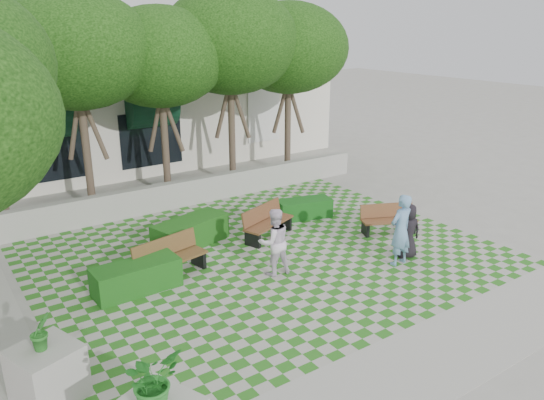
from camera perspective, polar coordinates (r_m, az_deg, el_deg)
ground at (r=13.99m, az=1.82°, el=-7.45°), size 90.00×90.00×0.00m
lawn at (r=14.72m, az=-0.50°, el=-6.02°), size 12.00×12.00×0.00m
sidewalk_south at (r=11.08m, az=16.95°, el=-15.96°), size 16.00×2.00×0.01m
retaining_wall at (r=18.81m, az=-9.42°, el=0.76°), size 15.00×0.36×0.90m
bench_east at (r=16.54m, az=12.39°, el=-2.06°), size 1.76×1.18×0.88m
bench_mid at (r=15.80m, az=-0.56°, el=-2.42°), size 1.94×1.23×0.97m
bench_west at (r=13.68m, az=-10.92°, el=-6.20°), size 1.98×1.01×0.99m
hedge_midright at (r=17.45m, az=3.47°, el=-0.92°), size 1.90×1.13×0.62m
hedge_midleft at (r=15.46m, az=-8.74°, el=-3.45°), size 2.40×1.47×0.78m
hedge_west at (r=13.19m, az=-14.37°, el=-8.04°), size 2.07×0.88×0.72m
planter_back at (r=10.15m, az=-23.04°, el=-16.56°), size 1.26×1.26×1.65m
person_blue at (r=14.29m, az=13.67°, el=-3.15°), size 0.73×0.50×1.95m
person_dark at (r=14.83m, az=14.37°, el=-3.24°), size 0.87×0.72×1.54m
person_white at (r=13.40m, az=0.23°, el=-4.51°), size 0.95×0.79×1.76m
tree_row at (r=17.02m, az=-15.76°, el=14.72°), size 17.70×13.40×7.41m
building at (r=25.84m, az=-15.45°, el=9.93°), size 18.00×8.92×5.15m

